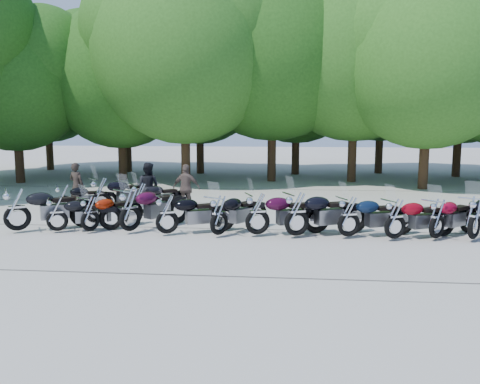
# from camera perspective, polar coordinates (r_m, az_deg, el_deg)

# --- Properties ---
(ground) EXTENTS (90.00, 90.00, 0.00)m
(ground) POSITION_cam_1_polar(r_m,az_deg,el_deg) (13.45, -0.61, -5.56)
(ground) COLOR #A29D92
(ground) RESTS_ON ground
(tree_1) EXTENTS (6.97, 6.97, 8.55)m
(tree_1) POSITION_cam_1_polar(r_m,az_deg,el_deg) (27.75, -24.01, 11.39)
(tree_1) COLOR #3A2614
(tree_1) RESTS_ON ground
(tree_2) EXTENTS (7.31, 7.31, 8.97)m
(tree_2) POSITION_cam_1_polar(r_m,az_deg,el_deg) (27.31, -13.34, 12.46)
(tree_2) COLOR #3A2614
(tree_2) RESTS_ON ground
(tree_3) EXTENTS (8.70, 8.70, 10.67)m
(tree_3) POSITION_cam_1_polar(r_m,az_deg,el_deg) (24.92, -6.30, 15.39)
(tree_3) COLOR #3A2614
(tree_3) RESTS_ON ground
(tree_4) EXTENTS (9.13, 9.13, 11.20)m
(tree_4) POSITION_cam_1_polar(r_m,az_deg,el_deg) (26.31, 3.69, 15.73)
(tree_4) COLOR #3A2614
(tree_4) RESTS_ON ground
(tree_5) EXTENTS (9.04, 9.04, 11.10)m
(tree_5) POSITION_cam_1_polar(r_m,az_deg,el_deg) (26.60, 12.83, 15.33)
(tree_5) COLOR #3A2614
(tree_5) RESTS_ON ground
(tree_6) EXTENTS (8.00, 8.00, 9.82)m
(tree_6) POSITION_cam_1_polar(r_m,az_deg,el_deg) (24.73, 20.47, 13.80)
(tree_6) COLOR #3A2614
(tree_6) RESTS_ON ground
(tree_9) EXTENTS (7.59, 7.59, 9.32)m
(tree_9) POSITION_cam_1_polar(r_m,az_deg,el_deg) (34.09, -20.97, 11.62)
(tree_9) COLOR #3A2614
(tree_9) RESTS_ON ground
(tree_10) EXTENTS (7.78, 7.78, 9.55)m
(tree_10) POSITION_cam_1_polar(r_m,az_deg,el_deg) (31.57, -12.73, 12.51)
(tree_10) COLOR #3A2614
(tree_10) RESTS_ON ground
(tree_11) EXTENTS (7.56, 7.56, 9.28)m
(tree_11) POSITION_cam_1_polar(r_m,az_deg,el_deg) (29.95, -4.59, 12.62)
(tree_11) COLOR #3A2614
(tree_11) RESTS_ON ground
(tree_12) EXTENTS (7.88, 7.88, 9.67)m
(tree_12) POSITION_cam_1_polar(r_m,az_deg,el_deg) (29.56, 6.39, 13.10)
(tree_12) COLOR #3A2614
(tree_12) RESTS_ON ground
(tree_13) EXTENTS (8.31, 8.31, 10.20)m
(tree_13) POSITION_cam_1_polar(r_m,az_deg,el_deg) (31.05, 15.68, 13.19)
(tree_13) COLOR #3A2614
(tree_13) RESTS_ON ground
(tree_14) EXTENTS (8.02, 8.02, 9.84)m
(tree_14) POSITION_cam_1_polar(r_m,az_deg,el_deg) (30.64, 23.67, 12.49)
(tree_14) COLOR #3A2614
(tree_14) RESTS_ON ground
(motorcycle_0) EXTENTS (2.58, 1.99, 1.44)m
(motorcycle_0) POSITION_cam_1_polar(r_m,az_deg,el_deg) (15.59, -23.77, -1.65)
(motorcycle_0) COLOR black
(motorcycle_0) RESTS_ON ground
(motorcycle_1) EXTENTS (2.13, 1.33, 1.16)m
(motorcycle_1) POSITION_cam_1_polar(r_m,az_deg,el_deg) (15.20, -19.87, -2.22)
(motorcycle_1) COLOR black
(motorcycle_1) RESTS_ON ground
(motorcycle_2) EXTENTS (1.73, 2.05, 1.17)m
(motorcycle_2) POSITION_cam_1_polar(r_m,az_deg,el_deg) (14.91, -16.51, -2.23)
(motorcycle_2) COLOR #8E1905
(motorcycle_2) RESTS_ON ground
(motorcycle_3) EXTENTS (2.08, 2.52, 1.43)m
(motorcycle_3) POSITION_cam_1_polar(r_m,az_deg,el_deg) (14.55, -12.26, -1.81)
(motorcycle_3) COLOR #3B0825
(motorcycle_3) RESTS_ON ground
(motorcycle_4) EXTENTS (2.33, 1.61, 1.28)m
(motorcycle_4) POSITION_cam_1_polar(r_m,az_deg,el_deg) (14.08, -8.19, -2.36)
(motorcycle_4) COLOR black
(motorcycle_4) RESTS_ON ground
(motorcycle_5) EXTENTS (1.91, 2.26, 1.29)m
(motorcycle_5) POSITION_cam_1_polar(r_m,az_deg,el_deg) (13.80, -2.37, -2.47)
(motorcycle_5) COLOR black
(motorcycle_5) RESTS_ON ground
(motorcycle_6) EXTENTS (2.53, 1.56, 1.37)m
(motorcycle_6) POSITION_cam_1_polar(r_m,az_deg,el_deg) (13.81, 1.99, -2.29)
(motorcycle_6) COLOR #31061F
(motorcycle_6) RESTS_ON ground
(motorcycle_7) EXTENTS (2.60, 1.78, 1.42)m
(motorcycle_7) POSITION_cam_1_polar(r_m,az_deg,el_deg) (13.74, 6.42, -2.29)
(motorcycle_7) COLOR black
(motorcycle_7) RESTS_ON ground
(motorcycle_8) EXTENTS (2.40, 1.51, 1.30)m
(motorcycle_8) POSITION_cam_1_polar(r_m,az_deg,el_deg) (13.90, 12.15, -2.55)
(motorcycle_8) COLOR black
(motorcycle_8) RESTS_ON ground
(motorcycle_9) EXTENTS (2.33, 1.61, 1.28)m
(motorcycle_9) POSITION_cam_1_polar(r_m,az_deg,el_deg) (13.96, 17.05, -2.74)
(motorcycle_9) COLOR maroon
(motorcycle_9) RESTS_ON ground
(motorcycle_10) EXTENTS (2.10, 2.03, 1.27)m
(motorcycle_10) POSITION_cam_1_polar(r_m,az_deg,el_deg) (14.37, 21.26, -2.65)
(motorcycle_10) COLOR maroon
(motorcycle_10) RESTS_ON ground
(motorcycle_11) EXTENTS (2.06, 2.35, 1.36)m
(motorcycle_11) POSITION_cam_1_polar(r_m,az_deg,el_deg) (14.64, 24.86, -2.48)
(motorcycle_11) COLOR black
(motorcycle_11) RESTS_ON ground
(motorcycle_12) EXTENTS (2.08, 1.50, 1.15)m
(motorcycle_12) POSITION_cam_1_polar(r_m,az_deg,el_deg) (18.05, -19.14, -0.60)
(motorcycle_12) COLOR black
(motorcycle_12) RESTS_ON ground
(motorcycle_13) EXTENTS (2.39, 2.19, 1.41)m
(motorcycle_13) POSITION_cam_1_polar(r_m,az_deg,el_deg) (17.67, -15.35, -0.19)
(motorcycle_13) COLOR black
(motorcycle_13) RESTS_ON ground
(motorcycle_14) EXTENTS (2.08, 1.92, 1.23)m
(motorcycle_14) POSITION_cam_1_polar(r_m,az_deg,el_deg) (17.16, -11.15, -0.60)
(motorcycle_14) COLOR black
(motorcycle_14) RESTS_ON ground
(rider_0) EXTENTS (0.69, 0.56, 1.64)m
(rider_0) POSITION_cam_1_polar(r_m,az_deg,el_deg) (19.21, -17.87, 0.71)
(rider_0) COLOR black
(rider_0) RESTS_ON ground
(rider_1) EXTENTS (0.93, 0.78, 1.71)m
(rider_1) POSITION_cam_1_polar(r_m,az_deg,el_deg) (17.92, -10.31, 0.57)
(rider_1) COLOR black
(rider_1) RESTS_ON ground
(rider_2) EXTENTS (1.00, 0.49, 1.66)m
(rider_2) POSITION_cam_1_polar(r_m,az_deg,el_deg) (17.60, -6.04, 0.44)
(rider_2) COLOR brown
(rider_2) RESTS_ON ground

